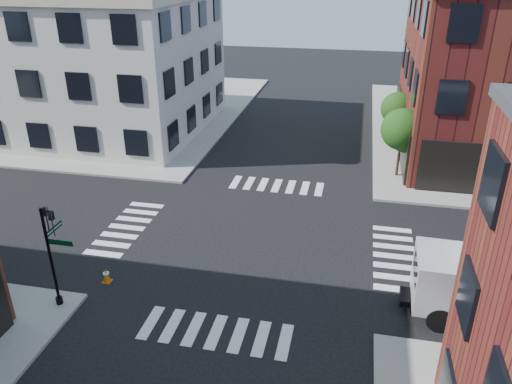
% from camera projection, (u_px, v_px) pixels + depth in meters
% --- Properties ---
extents(ground, '(120.00, 120.00, 0.00)m').
position_uv_depth(ground, '(254.00, 241.00, 25.57)').
color(ground, black).
rests_on(ground, ground).
extents(sidewalk_nw, '(30.00, 30.00, 0.15)m').
position_uv_depth(sidewalk_nw, '(87.00, 107.00, 48.03)').
color(sidewalk_nw, gray).
rests_on(sidewalk_nw, ground).
extents(building_nw, '(22.00, 16.00, 11.00)m').
position_uv_depth(building_nw, '(68.00, 61.00, 40.91)').
color(building_nw, beige).
rests_on(building_nw, ground).
extents(tree_near, '(2.69, 2.69, 4.49)m').
position_uv_depth(tree_near, '(403.00, 132.00, 31.64)').
color(tree_near, black).
rests_on(tree_near, ground).
extents(tree_far, '(2.43, 2.43, 4.07)m').
position_uv_depth(tree_far, '(398.00, 110.00, 37.07)').
color(tree_far, black).
rests_on(tree_far, ground).
extents(signal_pole, '(1.29, 1.24, 4.60)m').
position_uv_depth(signal_pole, '(52.00, 246.00, 19.69)').
color(signal_pole, black).
rests_on(signal_pole, ground).
extents(traffic_cone, '(0.38, 0.38, 0.69)m').
position_uv_depth(traffic_cone, '(106.00, 276.00, 22.24)').
color(traffic_cone, orange).
rests_on(traffic_cone, ground).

